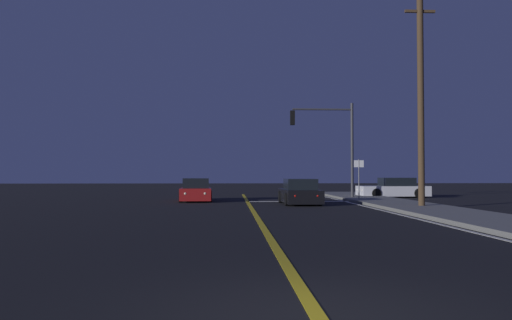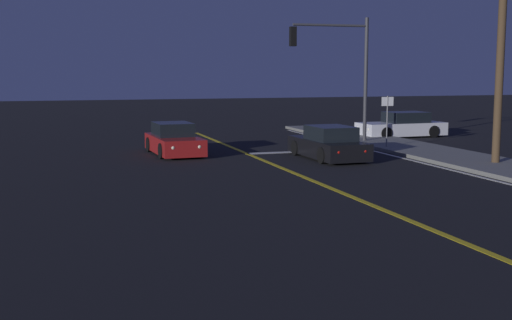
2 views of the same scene
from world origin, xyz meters
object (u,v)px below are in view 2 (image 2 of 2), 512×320
(car_side_waiting_red, at_px, (174,141))
(street_sign_corner, at_px, (387,114))
(car_mid_block_white, at_px, (402,126))
(car_far_approaching_black, at_px, (329,144))
(utility_pole_right, at_px, (502,17))
(traffic_signal_near_right, at_px, (340,60))

(car_side_waiting_red, distance_m, street_sign_corner, 9.56)
(car_mid_block_white, bearing_deg, street_sign_corner, 142.01)
(street_sign_corner, bearing_deg, car_side_waiting_red, 171.96)
(street_sign_corner, bearing_deg, car_far_approaching_black, -151.61)
(car_side_waiting_red, relative_size, utility_pole_right, 0.40)
(utility_pole_right, bearing_deg, car_mid_block_white, 78.05)
(utility_pole_right, bearing_deg, traffic_signal_near_right, 106.05)
(car_mid_block_white, height_order, utility_pole_right, utility_pole_right)
(traffic_signal_near_right, bearing_deg, car_far_approaching_black, 61.41)
(traffic_signal_near_right, bearing_deg, car_side_waiting_red, 10.02)
(car_side_waiting_red, xyz_separation_m, street_sign_corner, (9.41, -1.33, 1.05))
(traffic_signal_near_right, distance_m, street_sign_corner, 3.85)
(car_mid_block_white, distance_m, utility_pole_right, 12.28)
(car_mid_block_white, distance_m, car_far_approaching_black, 10.34)
(car_mid_block_white, bearing_deg, traffic_signal_near_right, 114.08)
(car_side_waiting_red, height_order, utility_pole_right, utility_pole_right)
(car_side_waiting_red, distance_m, utility_pole_right, 13.86)
(car_far_approaching_black, height_order, street_sign_corner, street_sign_corner)
(car_far_approaching_black, relative_size, street_sign_corner, 1.83)
(car_far_approaching_black, bearing_deg, utility_pole_right, -38.12)
(traffic_signal_near_right, relative_size, street_sign_corner, 2.50)
(traffic_signal_near_right, height_order, utility_pole_right, utility_pole_right)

